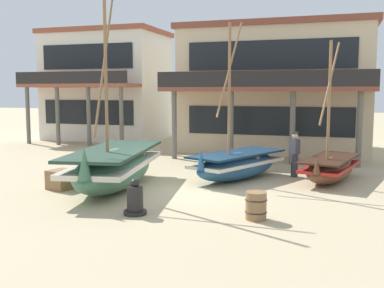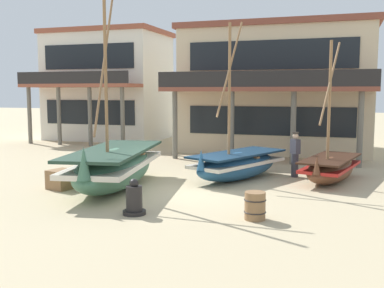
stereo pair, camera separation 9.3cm
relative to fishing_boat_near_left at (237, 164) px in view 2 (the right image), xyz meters
name	(u,v)px [view 2 (the right image)]	position (x,y,z in m)	size (l,w,h in m)	color
ground_plane	(182,190)	(-1.27, -2.36, -0.56)	(120.00, 120.00, 0.00)	tan
fishing_boat_near_left	(237,164)	(0.00, 0.00, 0.00)	(3.07, 4.37, 5.61)	#23517A
fishing_boat_centre_large	(114,167)	(-3.51, -2.73, 0.17)	(2.94, 5.79, 6.83)	#427056
fishing_boat_far_right	(330,168)	(3.22, 0.59, -0.06)	(2.14, 3.78, 4.91)	brown
fisherman_by_hull	(295,155)	(1.94, 1.15, 0.27)	(0.41, 0.41, 1.68)	#33333D
capstan_winch	(134,200)	(-1.51, -5.44, -0.19)	(0.61, 0.61, 0.94)	black
wooden_barrel	(255,206)	(1.56, -4.94, -0.21)	(0.56, 0.56, 0.70)	olive
cargo_crate	(62,179)	(-5.12, -3.35, -0.25)	(0.75, 0.75, 0.63)	olive
harbor_building_main	(278,89)	(0.17, 9.12, 2.78)	(10.00, 8.47, 6.66)	beige
harbor_building_annex	(109,85)	(-11.45, 11.53, 3.03)	(7.66, 7.26, 7.16)	silver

